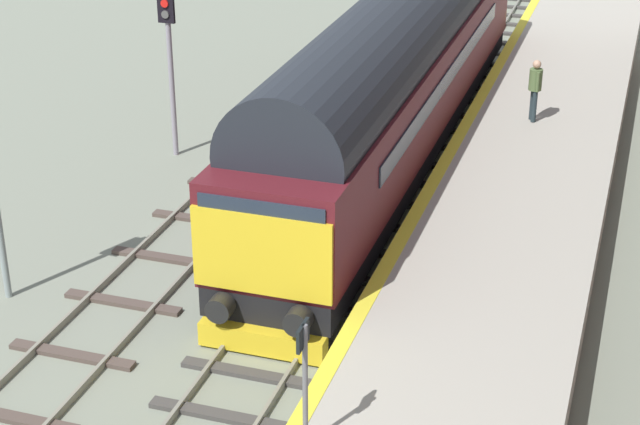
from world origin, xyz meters
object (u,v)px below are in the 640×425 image
signal_post_mid (170,57)px  waiting_passenger (535,85)px  platform_number_sign (304,367)px  diesel_locomotive (396,70)px

signal_post_mid → waiting_passenger: (9.01, 2.83, -0.71)m
signal_post_mid → platform_number_sign: signal_post_mid is taller
diesel_locomotive → waiting_passenger: (3.36, 1.43, -0.50)m
signal_post_mid → platform_number_sign: size_ratio=2.12×
platform_number_sign → waiting_passenger: bearing=84.8°
diesel_locomotive → waiting_passenger: size_ratio=12.09×
signal_post_mid → waiting_passenger: bearing=17.4°
diesel_locomotive → signal_post_mid: bearing=-166.2°
diesel_locomotive → platform_number_sign: (2.02, -13.30, -0.13)m
diesel_locomotive → platform_number_sign: size_ratio=9.70×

